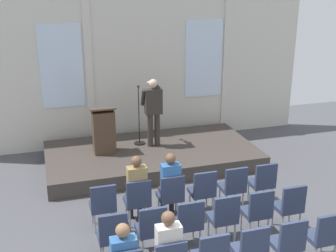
# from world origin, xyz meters

# --- Properties ---
(rear_partition) EXTENTS (9.76, 0.14, 4.20)m
(rear_partition) POSITION_xyz_m (0.02, 6.20, 2.11)
(rear_partition) COLOR beige
(rear_partition) RESTS_ON ground
(stage_platform) EXTENTS (5.17, 2.67, 0.37)m
(stage_platform) POSITION_xyz_m (0.00, 4.57, 0.18)
(stage_platform) COLOR #3F3833
(stage_platform) RESTS_ON ground
(speaker) EXTENTS (0.52, 0.69, 1.73)m
(speaker) POSITION_xyz_m (0.11, 4.78, 1.37)
(speaker) COLOR #332D28
(speaker) RESTS_ON stage_platform
(mic_stand) EXTENTS (0.28, 0.28, 1.55)m
(mic_stand) POSITION_xyz_m (-0.21, 5.00, 0.71)
(mic_stand) COLOR black
(mic_stand) RESTS_ON stage_platform
(lectern) EXTENTS (0.60, 0.48, 1.16)m
(lectern) POSITION_xyz_m (-1.15, 4.70, 0.92)
(lectern) COLOR #4C3828
(lectern) RESTS_ON stage_platform
(chair_r0_c0) EXTENTS (0.46, 0.44, 0.94)m
(chair_r0_c0) POSITION_xyz_m (-1.62, 1.86, 0.53)
(chair_r0_c0) COLOR #99999E
(chair_r0_c0) RESTS_ON ground
(chair_r0_c1) EXTENTS (0.46, 0.44, 0.94)m
(chair_r0_c1) POSITION_xyz_m (-0.97, 1.86, 0.53)
(chair_r0_c1) COLOR #99999E
(chair_r0_c1) RESTS_ON ground
(audience_r0_c1) EXTENTS (0.36, 0.39, 1.38)m
(audience_r0_c1) POSITION_xyz_m (-0.97, 1.94, 0.76)
(audience_r0_c1) COLOR #2D2D33
(audience_r0_c1) RESTS_ON ground
(chair_r0_c2) EXTENTS (0.46, 0.44, 0.94)m
(chair_r0_c2) POSITION_xyz_m (-0.32, 1.86, 0.53)
(chair_r0_c2) COLOR #99999E
(chair_r0_c2) RESTS_ON ground
(audience_r0_c2) EXTENTS (0.36, 0.39, 1.35)m
(audience_r0_c2) POSITION_xyz_m (-0.32, 1.94, 0.75)
(audience_r0_c2) COLOR #2D2D33
(audience_r0_c2) RESTS_ON ground
(chair_r0_c3) EXTENTS (0.46, 0.44, 0.94)m
(chair_r0_c3) POSITION_xyz_m (0.32, 1.86, 0.53)
(chair_r0_c3) COLOR #99999E
(chair_r0_c3) RESTS_ON ground
(chair_r0_c4) EXTENTS (0.46, 0.44, 0.94)m
(chair_r0_c4) POSITION_xyz_m (0.97, 1.86, 0.53)
(chair_r0_c4) COLOR #99999E
(chair_r0_c4) RESTS_ON ground
(chair_r0_c5) EXTENTS (0.46, 0.44, 0.94)m
(chair_r0_c5) POSITION_xyz_m (1.62, 1.86, 0.53)
(chair_r0_c5) COLOR #99999E
(chair_r0_c5) RESTS_ON ground
(chair_r1_c0) EXTENTS (0.46, 0.44, 0.94)m
(chair_r1_c0) POSITION_xyz_m (-1.62, 0.85, 0.53)
(chair_r1_c0) COLOR #99999E
(chair_r1_c0) RESTS_ON ground
(chair_r1_c1) EXTENTS (0.46, 0.44, 0.94)m
(chair_r1_c1) POSITION_xyz_m (-0.97, 0.85, 0.53)
(chair_r1_c1) COLOR #99999E
(chair_r1_c1) RESTS_ON ground
(chair_r1_c2) EXTENTS (0.46, 0.44, 0.94)m
(chair_r1_c2) POSITION_xyz_m (-0.32, 0.85, 0.53)
(chair_r1_c2) COLOR #99999E
(chair_r1_c2) RESTS_ON ground
(chair_r1_c3) EXTENTS (0.46, 0.44, 0.94)m
(chair_r1_c3) POSITION_xyz_m (0.32, 0.85, 0.53)
(chair_r1_c3) COLOR #99999E
(chair_r1_c3) RESTS_ON ground
(chair_r1_c4) EXTENTS (0.46, 0.44, 0.94)m
(chair_r1_c4) POSITION_xyz_m (0.97, 0.85, 0.53)
(chair_r1_c4) COLOR #99999E
(chair_r1_c4) RESTS_ON ground
(chair_r1_c5) EXTENTS (0.46, 0.44, 0.94)m
(chair_r1_c5) POSITION_xyz_m (1.62, 0.85, 0.53)
(chair_r1_c5) COLOR #99999E
(chair_r1_c5) RESTS_ON ground
(audience_r2_c1) EXTENTS (0.36, 0.39, 1.35)m
(audience_r2_c1) POSITION_xyz_m (-0.97, -0.07, 0.75)
(audience_r2_c1) COLOR #2D2D33
(audience_r2_c1) RESTS_ON ground
(chair_r2_c3) EXTENTS (0.46, 0.44, 0.94)m
(chair_r2_c3) POSITION_xyz_m (0.32, -0.15, 0.53)
(chair_r2_c3) COLOR #99999E
(chair_r2_c3) RESTS_ON ground
(chair_r2_c4) EXTENTS (0.46, 0.44, 0.94)m
(chair_r2_c4) POSITION_xyz_m (0.97, -0.15, 0.53)
(chair_r2_c4) COLOR #99999E
(chair_r2_c4) RESTS_ON ground
(chair_r2_c5) EXTENTS (0.46, 0.44, 0.94)m
(chair_r2_c5) POSITION_xyz_m (1.62, -0.15, 0.53)
(chair_r2_c5) COLOR #99999E
(chair_r2_c5) RESTS_ON ground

